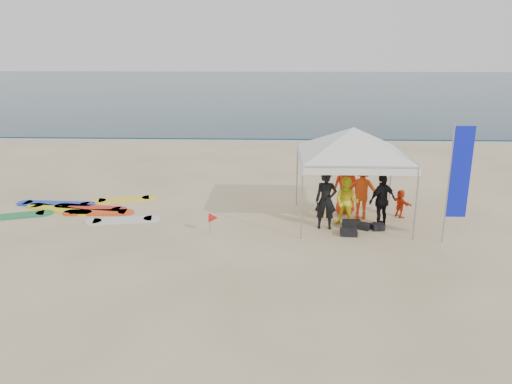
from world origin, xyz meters
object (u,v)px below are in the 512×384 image
object	(u,v)px
person_orange_a	(362,190)
marker_pennant	(213,218)
person_black_a	(326,200)
feather_flag	(459,174)
person_black_b	(382,200)
person_orange_b	(346,187)
canopy_tent	(354,128)
surfboard_spread	(80,210)
person_yellow	(347,202)
person_seated	(400,203)

from	to	relation	value
person_orange_a	marker_pennant	size ratio (longest dim) A/B	3.03
person_black_a	feather_flag	xyz separation A→B (m)	(3.55, -1.10, 1.15)
person_black_a	feather_flag	distance (m)	3.89
person_black_a	person_black_b	bearing A→B (deg)	12.27
person_orange_b	marker_pennant	world-z (taller)	person_orange_b
person_orange_a	feather_flag	world-z (taller)	feather_flag
canopy_tent	feather_flag	xyz separation A→B (m)	(2.70, -1.82, -1.00)
person_black_a	canopy_tent	world-z (taller)	canopy_tent
feather_flag	person_black_b	bearing A→B (deg)	142.45
marker_pennant	surfboard_spread	size ratio (longest dim) A/B	0.11
canopy_tent	person_orange_a	bearing A→B (deg)	35.57
person_orange_a	surfboard_spread	world-z (taller)	person_orange_a
person_black_a	person_orange_b	world-z (taller)	person_orange_b
marker_pennant	surfboard_spread	bearing A→B (deg)	157.82
feather_flag	marker_pennant	bearing A→B (deg)	175.74
person_orange_a	person_black_b	world-z (taller)	person_orange_a
person_yellow	person_orange_b	bearing A→B (deg)	107.81
person_orange_b	feather_flag	size ratio (longest dim) A/B	0.53
person_seated	canopy_tent	world-z (taller)	canopy_tent
person_black_b	person_orange_b	distance (m)	1.58
person_yellow	person_black_b	xyz separation A→B (m)	(1.11, 0.06, 0.05)
person_black_a	canopy_tent	xyz separation A→B (m)	(0.85, 0.72, 2.15)
person_orange_a	surfboard_spread	xyz separation A→B (m)	(-9.64, 0.40, -0.93)
person_black_b	person_seated	size ratio (longest dim) A/B	1.81
person_black_b	person_black_a	bearing A→B (deg)	-21.83
feather_flag	person_orange_a	bearing A→B (deg)	136.86
canopy_tent	surfboard_spread	world-z (taller)	canopy_tent
person_black_a	marker_pennant	bearing A→B (deg)	-166.51
person_black_b	person_orange_b	world-z (taller)	person_orange_b
person_black_a	person_orange_b	size ratio (longest dim) A/B	0.98
feather_flag	surfboard_spread	xyz separation A→B (m)	(-11.91, 2.53, -2.03)
person_orange_a	person_yellow	bearing A→B (deg)	66.37
person_orange_b	person_seated	size ratio (longest dim) A/B	1.97
marker_pennant	canopy_tent	bearing A→B (deg)	16.87
person_yellow	feather_flag	xyz separation A→B (m)	(2.88, -1.30, 1.26)
person_yellow	surfboard_spread	xyz separation A→B (m)	(-9.03, 1.23, -0.77)
person_black_a	person_seated	size ratio (longest dim) A/B	1.93
person_seated	canopy_tent	size ratio (longest dim) A/B	0.20
feather_flag	surfboard_spread	distance (m)	12.34
person_black_b	feather_flag	bearing A→B (deg)	112.28
person_yellow	marker_pennant	distance (m)	4.19
person_black_b	canopy_tent	distance (m)	2.44
person_orange_b	marker_pennant	size ratio (longest dim) A/B	2.90
person_seated	surfboard_spread	world-z (taller)	person_seated
person_black_b	marker_pennant	xyz separation A→B (m)	(-5.21, -0.84, -0.35)
person_black_a	person_black_b	xyz separation A→B (m)	(1.78, 0.26, -0.06)
person_orange_b	canopy_tent	bearing A→B (deg)	80.62
person_orange_a	marker_pennant	xyz separation A→B (m)	(-4.71, -1.61, -0.47)
marker_pennant	person_seated	bearing A→B (deg)	16.14
person_black_a	person_black_b	distance (m)	1.80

